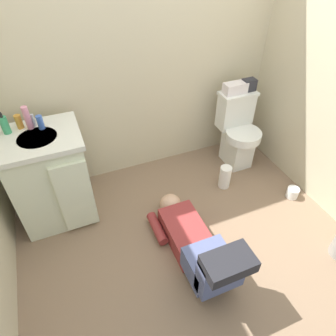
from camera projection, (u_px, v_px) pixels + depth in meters
The scene contains 14 objects.
ground_plane at pixel (181, 233), 2.52m from camera, with size 3.08×2.94×0.04m, color #7D644D.
wall_back at pixel (134, 48), 2.43m from camera, with size 2.74×0.08×2.40m, color beige.
toilet at pixel (238, 131), 3.00m from camera, with size 0.36×0.46×0.75m.
vanity_cabinet at pixel (51, 177), 2.39m from camera, with size 0.60×0.53×0.82m.
faucet at pixel (33, 120), 2.20m from camera, with size 0.02×0.02×0.10m, color silver.
person_plumber at pixel (197, 245), 2.19m from camera, with size 0.39×1.06×0.52m.
tissue_box at pixel (235, 88), 2.77m from camera, with size 0.22×0.11×0.10m, color silver.
toiletry_bag at pixel (249, 85), 2.81m from camera, with size 0.12×0.09×0.11m, color #26262D.
soap_dispenser at pixel (5, 125), 2.12m from camera, with size 0.06×0.06×0.17m.
bottle_amber at pixel (19, 122), 2.18m from camera, with size 0.05×0.05×0.11m, color #C5862E.
bottle_pink at pixel (27, 118), 2.15m from camera, with size 0.05×0.05×0.18m, color pink.
bottle_blue at pixel (40, 122), 2.17m from camera, with size 0.05×0.05×0.11m, color #385FBB.
paper_towel_roll at pixel (225, 177), 2.85m from camera, with size 0.11×0.11×0.23m, color white.
toilet_paper_roll at pixel (292, 193), 2.78m from camera, with size 0.11×0.11×0.10m, color white.
Camera 1 is at (-0.69, -1.39, 2.04)m, focal length 31.83 mm.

